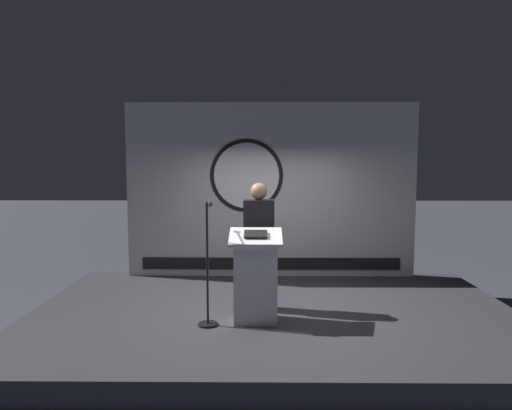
# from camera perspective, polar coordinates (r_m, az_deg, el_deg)

# --- Properties ---
(ground_plane) EXTENTS (40.00, 40.00, 0.00)m
(ground_plane) POSITION_cam_1_polar(r_m,az_deg,el_deg) (6.37, 2.20, -15.37)
(ground_plane) COLOR #383D47
(stage_platform) EXTENTS (6.40, 4.00, 0.30)m
(stage_platform) POSITION_cam_1_polar(r_m,az_deg,el_deg) (6.32, 2.21, -14.10)
(stage_platform) COLOR #333338
(stage_platform) RESTS_ON ground
(banner_display) EXTENTS (4.86, 0.12, 2.93)m
(banner_display) POSITION_cam_1_polar(r_m,az_deg,el_deg) (7.82, 1.78, 1.75)
(banner_display) COLOR silver
(banner_display) RESTS_ON stage_platform
(podium) EXTENTS (0.64, 0.50, 1.13)m
(podium) POSITION_cam_1_polar(r_m,az_deg,el_deg) (5.71, -0.04, -8.92)
(podium) COLOR silver
(podium) RESTS_ON stage_platform
(speaker_person) EXTENTS (0.40, 0.26, 1.68)m
(speaker_person) POSITION_cam_1_polar(r_m,az_deg,el_deg) (6.11, 0.35, -4.97)
(speaker_person) COLOR black
(speaker_person) RESTS_ON stage_platform
(microphone_stand) EXTENTS (0.24, 0.48, 1.48)m
(microphone_stand) POSITION_cam_1_polar(r_m,az_deg,el_deg) (5.65, -5.94, -9.43)
(microphone_stand) COLOR black
(microphone_stand) RESTS_ON stage_platform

